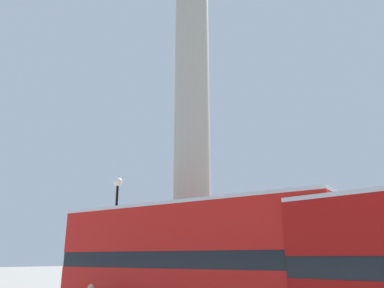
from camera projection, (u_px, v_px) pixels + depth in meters
The scene contains 3 objects.
monument_column at pixel (192, 151), 20.95m from camera, with size 6.03×6.03×22.84m.
bus_b at pixel (188, 261), 13.15m from camera, with size 10.73×3.40×4.45m.
street_lamp at pixel (115, 226), 20.22m from camera, with size 0.48×0.48×6.88m.
Camera 1 is at (12.64, -15.69, 2.57)m, focal length 35.00 mm.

